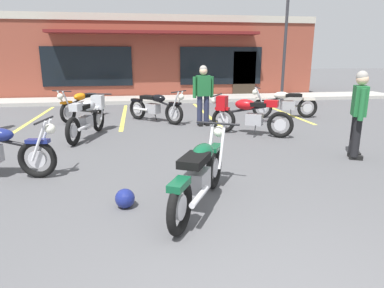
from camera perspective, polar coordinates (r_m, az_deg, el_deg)
ground_plane at (r=6.39m, az=-0.50°, el=-3.07°), size 80.00×80.00×0.00m
sidewalk_kerb at (r=15.02m, az=-5.65°, el=7.49°), size 22.00×1.80×0.14m
brick_storefront_building at (r=18.61m, az=-6.55°, el=14.34°), size 15.07×6.48×3.68m
painted_stall_lines at (r=11.48m, az=-4.48°, el=4.93°), size 8.37×4.80×0.01m
motorcycle_foreground_classic at (r=4.43m, az=1.39°, el=-5.00°), size 1.25×1.92×0.98m
motorcycle_black_cruiser at (r=8.60m, az=9.18°, el=5.02°), size 1.84×1.39×0.98m
motorcycle_silver_naked at (r=8.65m, az=-17.02°, el=4.61°), size 0.91×2.06×0.98m
motorcycle_blue_standard at (r=11.21m, az=15.25°, el=6.60°), size 2.10×0.71×0.98m
motorcycle_orange_scrambler at (r=11.10m, az=-17.80°, el=6.34°), size 1.31×1.89×0.98m
motorcycle_cream_vintage at (r=10.18m, az=-6.15°, el=6.25°), size 1.66×1.64×0.98m
person_in_black_shirt at (r=7.16m, az=26.17°, el=5.18°), size 0.39×0.59×1.68m
person_in_shorts_foreground at (r=9.57m, az=1.90°, el=8.73°), size 0.61×0.30×1.68m
helmet_on_pavement at (r=4.60m, az=-11.19°, el=-8.94°), size 0.26×0.26×0.26m
parking_lot_lamp_post at (r=15.00m, az=15.72°, el=18.38°), size 0.24×0.76×4.64m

